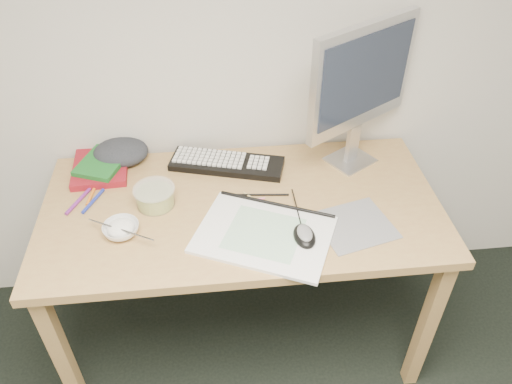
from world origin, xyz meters
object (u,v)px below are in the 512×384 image
sketchpad (264,235)px  monitor (362,80)px  keyboard (227,164)px  rice_bowl (121,229)px  desk (242,221)px

sketchpad → monitor: (0.39, 0.38, 0.34)m
keyboard → monitor: bearing=14.3°
sketchpad → rice_bowl: (-0.46, 0.06, 0.01)m
monitor → rice_bowl: size_ratio=4.65×
desk → sketchpad: bearing=-70.2°
desk → sketchpad: (0.06, -0.16, 0.09)m
monitor → keyboard: bearing=146.6°
desk → monitor: 0.65m
desk → sketchpad: 0.20m
monitor → rice_bowl: 0.97m
desk → rice_bowl: (-0.40, -0.10, 0.10)m
sketchpad → rice_bowl: bearing=-163.0°
sketchpad → monitor: bearing=69.0°
keyboard → monitor: monitor is taller
monitor → desk: bearing=174.0°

